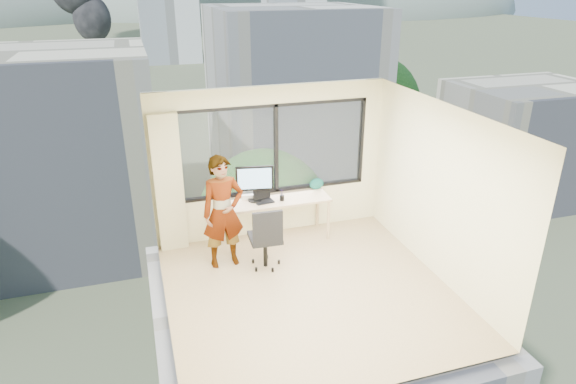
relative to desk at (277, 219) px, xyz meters
name	(u,v)px	position (x,y,z in m)	size (l,w,h in m)	color
floor	(309,291)	(0.00, -1.66, -0.38)	(4.00, 4.00, 0.01)	tan
ceiling	(312,115)	(0.00, -1.66, 2.23)	(4.00, 4.00, 0.01)	white
wall_front	(378,291)	(0.00, -3.66, 0.93)	(4.00, 0.01, 2.60)	#F1ECBA
wall_left	(158,230)	(-2.00, -1.66, 0.93)	(0.01, 4.00, 2.60)	#F1ECBA
wall_right	(439,192)	(2.00, -1.66, 0.93)	(0.01, 4.00, 2.60)	#F1ECBA
window_wall	(273,149)	(0.05, 0.34, 1.15)	(3.30, 0.16, 1.55)	black
curtain	(169,184)	(-1.72, 0.22, 0.77)	(0.45, 0.14, 2.30)	beige
desk	(277,219)	(0.00, 0.00, 0.00)	(1.80, 0.60, 0.75)	tan
chair	(265,236)	(-0.42, -0.81, 0.15)	(0.54, 0.54, 1.06)	black
person	(223,212)	(-1.00, -0.54, 0.52)	(0.65, 0.43, 1.79)	#2D2D33
monitor	(255,183)	(-0.35, 0.06, 0.68)	(0.62, 0.13, 0.62)	black
game_console	(251,194)	(-0.37, 0.24, 0.42)	(0.33, 0.28, 0.08)	white
laptop	(264,196)	(-0.22, -0.04, 0.47)	(0.30, 0.32, 0.19)	black
cellphone	(260,204)	(-0.31, -0.11, 0.38)	(0.12, 0.06, 0.01)	black
pen_cup	(282,198)	(0.08, -0.08, 0.42)	(0.08, 0.08, 0.09)	black
handbag	(317,184)	(0.80, 0.21, 0.47)	(0.26, 0.13, 0.20)	#0E5453
exterior_ground	(138,62)	(0.00, 118.34, -14.38)	(400.00, 400.00, 0.04)	#515B3D
near_bldg_a	(34,158)	(-9.00, 28.34, -7.38)	(16.00, 12.00, 14.00)	beige
near_bldg_b	(292,98)	(12.00, 36.34, -6.38)	(14.00, 13.00, 16.00)	silver
near_bldg_c	(524,143)	(30.00, 26.34, -9.38)	(12.00, 10.00, 10.00)	beige
hill_b	(288,9)	(100.00, 318.34, -14.38)	(300.00, 220.00, 96.00)	slate
tree_b	(265,245)	(4.00, 16.34, -9.88)	(7.60, 7.60, 9.00)	#1B4A18
tree_c	(378,116)	(22.00, 38.34, -9.38)	(8.40, 8.40, 10.00)	#1B4A18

